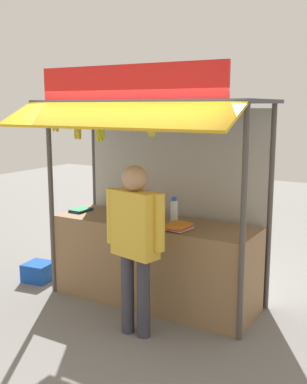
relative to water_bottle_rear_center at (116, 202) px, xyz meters
The scene contains 16 objects.
ground_plane 1.31m from the water_bottle_rear_center, 13.15° to the right, with size 20.00×20.00×0.00m, color slate.
stall_counter 0.92m from the water_bottle_rear_center, 13.15° to the right, with size 2.48×0.78×1.00m, color olive.
stall_structure 0.85m from the water_bottle_rear_center, ahead, with size 2.68×1.61×2.75m.
water_bottle_rear_center is the anchor object (origin of this frame).
water_bottle_front_left 0.12m from the water_bottle_rear_center, 92.57° to the right, with size 0.08×0.08×0.27m.
water_bottle_mid_right 0.94m from the water_bottle_rear_center, ahead, with size 0.09×0.09×0.32m.
magazine_stack_right 0.37m from the water_bottle_rear_center, 42.16° to the right, with size 0.21×0.30×0.05m.
magazine_stack_far_right 1.15m from the water_bottle_rear_center, 17.97° to the right, with size 0.26×0.31×0.06m.
magazine_stack_mid_left 0.48m from the water_bottle_rear_center, 158.01° to the right, with size 0.21×0.30×0.03m.
magazine_stack_far_left 0.68m from the water_bottle_rear_center, 32.00° to the right, with size 0.21×0.31×0.06m.
banana_bunch_rightmost 1.23m from the water_bottle_rear_center, 120.96° to the right, with size 0.10×0.10×0.24m.
banana_bunch_inner_left 1.13m from the water_bottle_rear_center, 67.88° to the right, with size 0.12×0.12×0.33m.
banana_bunch_leftmost 1.48m from the water_bottle_rear_center, 34.95° to the right, with size 0.11×0.10×0.25m.
banana_bunch_inner_right 1.11m from the water_bottle_rear_center, 94.48° to the right, with size 0.10×0.10×0.31m.
vendor_person 1.35m from the water_bottle_rear_center, 46.60° to the right, with size 0.67×0.32×1.77m.
plastic_crate 1.49m from the water_bottle_rear_center, 160.43° to the right, with size 0.35×0.35×0.24m, color #194CB2.
Camera 1 is at (2.73, -4.62, 2.34)m, focal length 43.80 mm.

